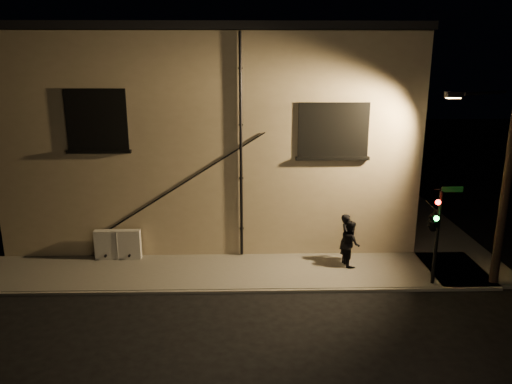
{
  "coord_description": "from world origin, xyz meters",
  "views": [
    {
      "loc": [
        -1.68,
        -15.17,
        7.7
      ],
      "look_at": [
        -1.27,
        1.8,
        2.98
      ],
      "focal_mm": 35.0,
      "sensor_mm": 36.0,
      "label": 1
    }
  ],
  "objects_px": {
    "utility_cabinet": "(118,244)",
    "pedestrian_b": "(350,243)",
    "pedestrian_a": "(346,238)",
    "traffic_signal": "(434,221)",
    "streetlamp_pole": "(503,180)"
  },
  "relations": [
    {
      "from": "traffic_signal",
      "to": "streetlamp_pole",
      "type": "height_order",
      "value": "streetlamp_pole"
    },
    {
      "from": "utility_cabinet",
      "to": "pedestrian_a",
      "type": "xyz_separation_m",
      "value": [
        8.64,
        -0.47,
        0.36
      ]
    },
    {
      "from": "pedestrian_a",
      "to": "streetlamp_pole",
      "type": "xyz_separation_m",
      "value": [
        4.66,
        -1.81,
        2.67
      ]
    },
    {
      "from": "pedestrian_a",
      "to": "streetlamp_pole",
      "type": "distance_m",
      "value": 5.66
    },
    {
      "from": "utility_cabinet",
      "to": "traffic_signal",
      "type": "xyz_separation_m",
      "value": [
        11.05,
        -2.51,
        1.73
      ]
    },
    {
      "from": "pedestrian_a",
      "to": "traffic_signal",
      "type": "bearing_deg",
      "value": -108.1
    },
    {
      "from": "utility_cabinet",
      "to": "pedestrian_b",
      "type": "relative_size",
      "value": 1.01
    },
    {
      "from": "pedestrian_a",
      "to": "pedestrian_b",
      "type": "distance_m",
      "value": 0.36
    },
    {
      "from": "traffic_signal",
      "to": "streetlamp_pole",
      "type": "distance_m",
      "value": 2.6
    },
    {
      "from": "pedestrian_a",
      "to": "streetlamp_pole",
      "type": "relative_size",
      "value": 0.27
    },
    {
      "from": "pedestrian_a",
      "to": "traffic_signal",
      "type": "distance_m",
      "value": 3.45
    },
    {
      "from": "utility_cabinet",
      "to": "pedestrian_b",
      "type": "distance_m",
      "value": 8.76
    },
    {
      "from": "utility_cabinet",
      "to": "streetlamp_pole",
      "type": "distance_m",
      "value": 13.82
    },
    {
      "from": "pedestrian_a",
      "to": "pedestrian_b",
      "type": "height_order",
      "value": "pedestrian_a"
    },
    {
      "from": "pedestrian_b",
      "to": "pedestrian_a",
      "type": "bearing_deg",
      "value": 6.6
    }
  ]
}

